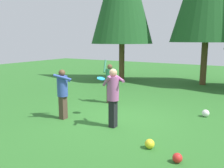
# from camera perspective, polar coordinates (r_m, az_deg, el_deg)

# --- Properties ---
(ground_plane) EXTENTS (40.00, 40.00, 0.00)m
(ground_plane) POSITION_cam_1_polar(r_m,az_deg,el_deg) (8.07, 1.33, -8.33)
(ground_plane) COLOR #2D6B28
(person_thrower) EXTENTS (0.62, 0.61, 1.77)m
(person_thrower) POSITION_cam_1_polar(r_m,az_deg,el_deg) (9.99, -0.50, 0.91)
(person_thrower) COLOR #4C382D
(person_thrower) RESTS_ON ground_plane
(person_catcher) EXTENTS (0.75, 0.74, 1.75)m
(person_catcher) POSITION_cam_1_polar(r_m,az_deg,el_deg) (7.17, 0.25, -2.06)
(person_catcher) COLOR black
(person_catcher) RESTS_ON ground_plane
(person_bystander) EXTENTS (0.73, 0.73, 1.63)m
(person_bystander) POSITION_cam_1_polar(r_m,az_deg,el_deg) (8.11, -11.42, -1.37)
(person_bystander) COLOR #4C382D
(person_bystander) RESTS_ON ground_plane
(frisbee) EXTENTS (0.35, 0.35, 0.09)m
(frisbee) POSITION_cam_1_polar(r_m,az_deg,el_deg) (8.18, -2.60, 1.27)
(frisbee) COLOR #2393D1
(ball_yellow) EXTENTS (0.23, 0.23, 0.23)m
(ball_yellow) POSITION_cam_1_polar(r_m,az_deg,el_deg) (6.10, 8.74, -13.56)
(ball_yellow) COLOR yellow
(ball_yellow) RESTS_ON ground_plane
(ball_red) EXTENTS (0.21, 0.21, 0.21)m
(ball_red) POSITION_cam_1_polar(r_m,az_deg,el_deg) (5.59, 14.95, -16.25)
(ball_red) COLOR red
(ball_red) RESTS_ON ground_plane
(ball_white) EXTENTS (0.25, 0.25, 0.25)m
(ball_white) POSITION_cam_1_polar(r_m,az_deg,el_deg) (8.93, 20.91, -6.36)
(ball_white) COLOR white
(ball_white) RESTS_ON ground_plane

